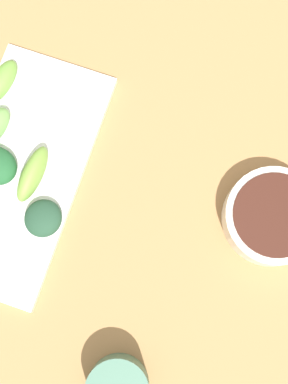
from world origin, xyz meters
TOP-DOWN VIEW (x-y plane):
  - tabletop at (0.00, 0.00)m, footprint 2.10×2.10m
  - sauce_bowl at (-0.18, -0.03)m, footprint 0.12×0.12m
  - serving_plate at (0.13, 0.02)m, footprint 0.15×0.30m
  - broccoli_leafy_0 at (0.08, 0.06)m, footprint 0.05×0.05m
  - broccoli_stalk_2 at (0.11, 0.02)m, footprint 0.03×0.07m
  - broccoli_stalk_3 at (0.19, -0.08)m, footprint 0.04×0.07m

SIDE VIEW (x-z plane):
  - tabletop at x=0.00m, z-range 0.00..0.02m
  - serving_plate at x=0.13m, z-range 0.02..0.03m
  - sauce_bowl at x=-0.18m, z-range 0.02..0.06m
  - broccoli_leafy_0 at x=0.08m, z-range 0.03..0.05m
  - broccoli_stalk_3 at x=0.19m, z-range 0.03..0.06m
  - broccoli_stalk_2 at x=0.11m, z-range 0.03..0.06m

